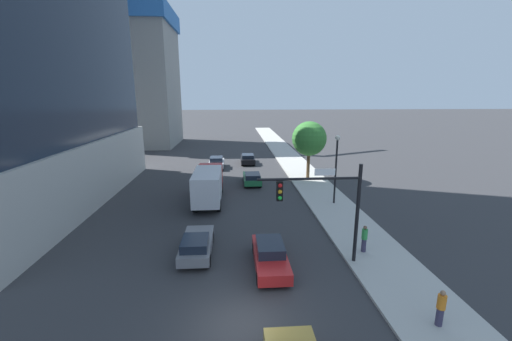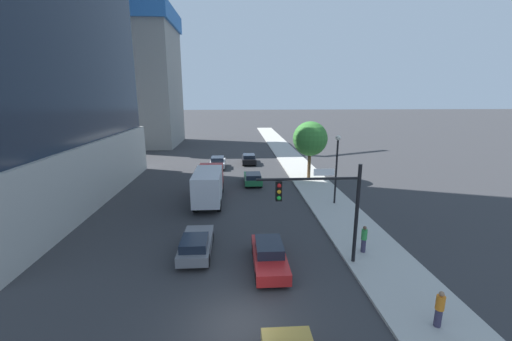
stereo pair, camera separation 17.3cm
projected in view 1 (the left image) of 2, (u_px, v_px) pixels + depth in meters
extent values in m
plane|color=#333335|center=(242.00, 325.00, 13.14)|extent=(400.00, 400.00, 0.00)
cube|color=#B2AFA8|center=(314.00, 186.00, 33.08)|extent=(4.07, 120.00, 0.15)
cube|color=gray|center=(135.00, 79.00, 58.47)|extent=(14.21, 14.59, 24.33)
cube|color=#2D6BB7|center=(130.00, 17.00, 56.00)|extent=(15.07, 15.47, 3.00)
cube|color=gold|center=(151.00, 55.00, 53.66)|extent=(0.90, 0.90, 31.78)
cylinder|color=black|center=(357.00, 214.00, 17.33)|extent=(0.20, 0.20, 5.61)
cylinder|color=black|center=(309.00, 179.00, 16.66)|extent=(5.51, 0.14, 0.14)
cube|color=black|center=(280.00, 191.00, 16.70)|extent=(0.32, 0.36, 1.05)
sphere|color=red|center=(280.00, 186.00, 16.43)|extent=(0.22, 0.22, 0.22)
sphere|color=orange|center=(280.00, 192.00, 16.51)|extent=(0.22, 0.22, 0.22)
sphere|color=green|center=(280.00, 198.00, 16.59)|extent=(0.22, 0.22, 0.22)
cube|color=white|center=(325.00, 172.00, 16.63)|extent=(1.10, 0.04, 0.36)
cylinder|color=black|center=(336.00, 172.00, 26.99)|extent=(0.16, 0.16, 5.52)
sphere|color=silver|center=(338.00, 138.00, 26.31)|extent=(0.44, 0.44, 0.44)
cylinder|color=brown|center=(308.00, 165.00, 35.62)|extent=(0.36, 0.36, 3.05)
sphere|color=#387F33|center=(309.00, 139.00, 34.94)|extent=(3.81, 3.81, 3.81)
cube|color=red|center=(270.00, 257.00, 17.44)|extent=(1.73, 4.70, 0.61)
cube|color=#19212D|center=(270.00, 247.00, 17.47)|extent=(1.45, 2.21, 0.53)
cylinder|color=black|center=(255.00, 249.00, 19.00)|extent=(0.22, 0.65, 0.65)
cylinder|color=black|center=(280.00, 248.00, 19.10)|extent=(0.22, 0.65, 0.65)
cylinder|color=black|center=(259.00, 278.00, 15.90)|extent=(0.22, 0.65, 0.65)
cylinder|color=black|center=(289.00, 277.00, 16.00)|extent=(0.22, 0.65, 0.65)
cube|color=#1E6638|center=(252.00, 179.00, 34.01)|extent=(1.81, 4.25, 0.58)
cube|color=#19212D|center=(253.00, 176.00, 33.01)|extent=(1.52, 2.11, 0.48)
cylinder|color=black|center=(244.00, 177.00, 35.41)|extent=(0.22, 0.67, 0.67)
cylinder|color=black|center=(258.00, 177.00, 35.52)|extent=(0.22, 0.67, 0.67)
cylinder|color=black|center=(245.00, 184.00, 32.61)|extent=(0.22, 0.67, 0.67)
cylinder|color=black|center=(261.00, 184.00, 32.72)|extent=(0.22, 0.67, 0.67)
cube|color=#B7B7BC|center=(217.00, 163.00, 41.39)|extent=(1.92, 4.05, 0.65)
cube|color=#19212D|center=(216.00, 159.00, 41.29)|extent=(1.61, 2.04, 0.53)
cylinder|color=black|center=(211.00, 163.00, 42.73)|extent=(0.22, 0.64, 0.64)
cylinder|color=black|center=(223.00, 163.00, 42.84)|extent=(0.22, 0.64, 0.64)
cylinder|color=black|center=(209.00, 168.00, 40.06)|extent=(0.22, 0.64, 0.64)
cylinder|color=black|center=(223.00, 168.00, 40.17)|extent=(0.22, 0.64, 0.64)
cube|color=slate|center=(197.00, 245.00, 18.91)|extent=(1.76, 4.41, 0.58)
cube|color=#19212D|center=(195.00, 243.00, 17.93)|extent=(1.48, 1.89, 0.49)
cylinder|color=black|center=(188.00, 238.00, 20.37)|extent=(0.22, 0.71, 0.71)
cylinder|color=black|center=(212.00, 237.00, 20.48)|extent=(0.22, 0.71, 0.71)
cylinder|color=black|center=(180.00, 262.00, 17.46)|extent=(0.22, 0.71, 0.71)
cylinder|color=black|center=(208.00, 260.00, 17.57)|extent=(0.22, 0.71, 0.71)
cube|color=black|center=(248.00, 159.00, 44.14)|extent=(1.88, 4.46, 0.65)
cube|color=#19212D|center=(248.00, 156.00, 43.48)|extent=(1.58, 2.08, 0.48)
cylinder|color=black|center=(241.00, 159.00, 45.62)|extent=(0.22, 0.61, 0.61)
cylinder|color=black|center=(253.00, 159.00, 45.73)|extent=(0.22, 0.61, 0.61)
cylinder|color=black|center=(242.00, 164.00, 42.67)|extent=(0.22, 0.61, 0.61)
cylinder|color=black|center=(254.00, 163.00, 42.79)|extent=(0.22, 0.61, 0.61)
cube|color=#B21E1E|center=(211.00, 176.00, 30.66)|extent=(2.24, 2.14, 2.14)
cube|color=silver|center=(207.00, 186.00, 26.85)|extent=(2.24, 5.35, 2.43)
cylinder|color=black|center=(201.00, 188.00, 30.87)|extent=(0.30, 1.00, 1.00)
cylinder|color=black|center=(221.00, 187.00, 31.00)|extent=(0.30, 1.00, 1.00)
cylinder|color=black|center=(195.00, 206.00, 25.79)|extent=(0.30, 1.00, 1.00)
cylinder|color=black|center=(219.00, 205.00, 25.93)|extent=(0.30, 1.00, 1.00)
cylinder|color=#38334C|center=(439.00, 317.00, 12.85)|extent=(0.28, 0.28, 0.77)
cylinder|color=orange|center=(442.00, 302.00, 12.69)|extent=(0.34, 0.34, 0.60)
sphere|color=#997051|center=(443.00, 293.00, 12.60)|extent=(0.21, 0.21, 0.21)
cylinder|color=#38334C|center=(364.00, 245.00, 18.93)|extent=(0.28, 0.28, 0.81)
cylinder|color=green|center=(365.00, 234.00, 18.77)|extent=(0.34, 0.34, 0.62)
sphere|color=brown|center=(365.00, 227.00, 18.67)|extent=(0.22, 0.22, 0.22)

